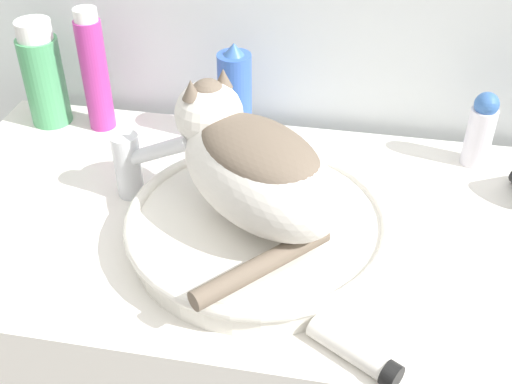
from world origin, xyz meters
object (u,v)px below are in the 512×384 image
(cat, at_px, (251,163))
(spray_bottle_trigger, at_px, (235,97))
(faucet, at_px, (135,162))
(mouthwash_bottle, at_px, (43,75))
(cream_tube, at_px, (355,352))
(shampoo_bottle_tall, at_px, (95,72))
(deodorant_stick, at_px, (481,129))

(cat, relative_size, spray_bottle_trigger, 1.90)
(faucet, distance_m, mouthwash_bottle, 0.33)
(faucet, height_order, cream_tube, faucet)
(cat, height_order, shampoo_bottle_tall, same)
(mouthwash_bottle, height_order, cream_tube, mouthwash_bottle)
(mouthwash_bottle, xyz_separation_m, spray_bottle_trigger, (0.38, -0.00, -0.01))
(cat, distance_m, deodorant_stick, 0.46)
(deodorant_stick, bearing_deg, cat, -142.19)
(cat, distance_m, spray_bottle_trigger, 0.29)
(mouthwash_bottle, distance_m, cream_tube, 0.80)
(shampoo_bottle_tall, bearing_deg, cat, -38.22)
(faucet, relative_size, cream_tube, 1.21)
(cat, bearing_deg, deodorant_stick, -101.26)
(cream_tube, bearing_deg, mouthwash_bottle, 142.35)
(spray_bottle_trigger, relative_size, shampoo_bottle_tall, 0.82)
(spray_bottle_trigger, height_order, cream_tube, spray_bottle_trigger)
(mouthwash_bottle, height_order, shampoo_bottle_tall, shampoo_bottle_tall)
(mouthwash_bottle, bearing_deg, faucet, -39.64)
(cat, bearing_deg, cream_tube, 170.42)
(spray_bottle_trigger, xyz_separation_m, cream_tube, (0.26, -0.49, -0.08))
(cream_tube, bearing_deg, spray_bottle_trigger, 117.77)
(mouthwash_bottle, xyz_separation_m, shampoo_bottle_tall, (0.11, -0.00, 0.02))
(deodorant_stick, bearing_deg, faucet, -159.51)
(cat, xyz_separation_m, spray_bottle_trigger, (-0.08, 0.28, -0.05))
(mouthwash_bottle, xyz_separation_m, cream_tube, (0.63, -0.49, -0.09))
(cat, xyz_separation_m, mouthwash_bottle, (-0.46, 0.28, -0.04))
(cat, relative_size, mouthwash_bottle, 1.78)
(mouthwash_bottle, distance_m, spray_bottle_trigger, 0.38)
(cat, height_order, mouthwash_bottle, cat)
(spray_bottle_trigger, bearing_deg, mouthwash_bottle, 180.00)
(deodorant_stick, distance_m, cream_tube, 0.53)
(faucet, height_order, spray_bottle_trigger, spray_bottle_trigger)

